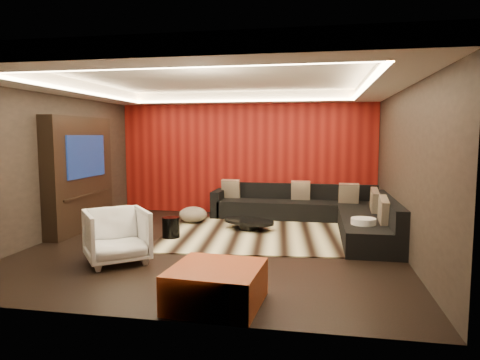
% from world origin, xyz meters
% --- Properties ---
extents(floor, '(6.00, 6.00, 0.02)m').
position_xyz_m(floor, '(0.00, 0.00, -0.01)').
color(floor, black).
rests_on(floor, ground).
extents(ceiling, '(6.00, 6.00, 0.02)m').
position_xyz_m(ceiling, '(0.00, 0.00, 2.81)').
color(ceiling, silver).
rests_on(ceiling, ground).
extents(wall_back, '(6.00, 0.02, 2.80)m').
position_xyz_m(wall_back, '(0.00, 3.01, 1.40)').
color(wall_back, black).
rests_on(wall_back, ground).
extents(wall_left, '(0.02, 6.00, 2.80)m').
position_xyz_m(wall_left, '(-3.01, 0.00, 1.40)').
color(wall_left, black).
rests_on(wall_left, ground).
extents(wall_right, '(0.02, 6.00, 2.80)m').
position_xyz_m(wall_right, '(3.01, 0.00, 1.40)').
color(wall_right, black).
rests_on(wall_right, ground).
extents(red_feature_wall, '(5.98, 0.05, 2.78)m').
position_xyz_m(red_feature_wall, '(0.00, 2.97, 1.40)').
color(red_feature_wall, '#6B0C0A').
rests_on(red_feature_wall, ground).
extents(soffit_back, '(6.00, 0.60, 0.22)m').
position_xyz_m(soffit_back, '(0.00, 2.70, 2.69)').
color(soffit_back, silver).
rests_on(soffit_back, ground).
extents(soffit_front, '(6.00, 0.60, 0.22)m').
position_xyz_m(soffit_front, '(0.00, -2.70, 2.69)').
color(soffit_front, silver).
rests_on(soffit_front, ground).
extents(soffit_left, '(0.60, 4.80, 0.22)m').
position_xyz_m(soffit_left, '(-2.70, 0.00, 2.69)').
color(soffit_left, silver).
rests_on(soffit_left, ground).
extents(soffit_right, '(0.60, 4.80, 0.22)m').
position_xyz_m(soffit_right, '(2.70, 0.00, 2.69)').
color(soffit_right, silver).
rests_on(soffit_right, ground).
extents(cove_back, '(4.80, 0.08, 0.04)m').
position_xyz_m(cove_back, '(0.00, 2.36, 2.60)').
color(cove_back, '#FFD899').
rests_on(cove_back, ground).
extents(cove_front, '(4.80, 0.08, 0.04)m').
position_xyz_m(cove_front, '(0.00, -2.36, 2.60)').
color(cove_front, '#FFD899').
rests_on(cove_front, ground).
extents(cove_left, '(0.08, 4.80, 0.04)m').
position_xyz_m(cove_left, '(-2.36, 0.00, 2.60)').
color(cove_left, '#FFD899').
rests_on(cove_left, ground).
extents(cove_right, '(0.08, 4.80, 0.04)m').
position_xyz_m(cove_right, '(2.36, 0.00, 2.60)').
color(cove_right, '#FFD899').
rests_on(cove_right, ground).
extents(tv_surround, '(0.30, 2.00, 2.20)m').
position_xyz_m(tv_surround, '(-2.85, 0.60, 1.10)').
color(tv_surround, black).
rests_on(tv_surround, ground).
extents(tv_screen, '(0.04, 1.30, 0.80)m').
position_xyz_m(tv_screen, '(-2.69, 0.60, 1.45)').
color(tv_screen, black).
rests_on(tv_screen, ground).
extents(tv_shelf, '(0.04, 1.60, 0.04)m').
position_xyz_m(tv_shelf, '(-2.69, 0.60, 0.70)').
color(tv_shelf, black).
rests_on(tv_shelf, ground).
extents(rug, '(4.25, 3.35, 0.02)m').
position_xyz_m(rug, '(0.85, 0.94, 0.01)').
color(rug, beige).
rests_on(rug, floor).
extents(coffee_table, '(1.44, 1.44, 0.18)m').
position_xyz_m(coffee_table, '(0.36, 1.21, 0.11)').
color(coffee_table, black).
rests_on(coffee_table, rug).
extents(drum_stool, '(0.41, 0.41, 0.37)m').
position_xyz_m(drum_stool, '(-0.90, 0.29, 0.20)').
color(drum_stool, black).
rests_on(drum_stool, rug).
extents(striped_pouf, '(0.69, 0.69, 0.33)m').
position_xyz_m(striped_pouf, '(-0.90, 1.67, 0.18)').
color(striped_pouf, beige).
rests_on(striped_pouf, rug).
extents(white_side_table, '(0.46, 0.46, 0.50)m').
position_xyz_m(white_side_table, '(2.42, 0.22, 0.25)').
color(white_side_table, silver).
rests_on(white_side_table, floor).
extents(orange_ottoman, '(1.03, 1.03, 0.43)m').
position_xyz_m(orange_ottoman, '(0.60, -2.50, 0.21)').
color(orange_ottoman, '#9E3314').
rests_on(orange_ottoman, floor).
extents(armchair, '(1.20, 1.20, 0.79)m').
position_xyz_m(armchair, '(-1.19, -1.24, 0.39)').
color(armchair, silver).
rests_on(armchair, floor).
extents(sectional_sofa, '(3.65, 3.50, 0.75)m').
position_xyz_m(sectional_sofa, '(1.73, 1.86, 0.26)').
color(sectional_sofa, black).
rests_on(sectional_sofa, floor).
extents(throw_pillows, '(3.31, 2.74, 0.50)m').
position_xyz_m(throw_pillows, '(1.76, 1.90, 0.62)').
color(throw_pillows, beige).
rests_on(throw_pillows, sectional_sofa).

